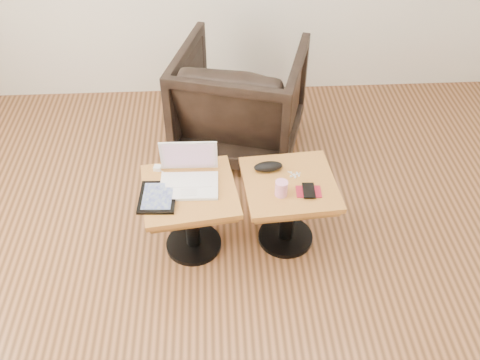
{
  "coord_description": "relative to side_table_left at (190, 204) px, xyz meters",
  "views": [
    {
      "loc": [
        -0.22,
        -1.57,
        2.34
      ],
      "look_at": [
        -0.11,
        0.54,
        0.5
      ],
      "focal_mm": 40.0,
      "sensor_mm": 36.0,
      "label": 1
    }
  ],
  "objects": [
    {
      "name": "room_shell",
      "position": [
        0.38,
        -0.54,
        1.02
      ],
      "size": [
        4.52,
        4.52,
        2.71
      ],
      "color": "#50311A",
      "rests_on": "ground"
    },
    {
      "name": "side_table_left",
      "position": [
        0.0,
        0.0,
        0.0
      ],
      "size": [
        0.55,
        0.55,
        0.45
      ],
      "rotation": [
        0.0,
        0.0,
        0.13
      ],
      "color": "black",
      "rests_on": "ground"
    },
    {
      "name": "side_table_right",
      "position": [
        0.54,
        0.03,
        0.0
      ],
      "size": [
        0.53,
        0.53,
        0.45
      ],
      "rotation": [
        0.0,
        0.0,
        0.08
      ],
      "color": "black",
      "rests_on": "ground"
    },
    {
      "name": "laptop",
      "position": [
        0.0,
        0.06,
        0.16
      ],
      "size": [
        0.31,
        0.26,
        0.22
      ],
      "rotation": [
        0.0,
        0.0,
        -0.02
      ],
      "color": "white",
      "rests_on": "side_table_left"
    },
    {
      "name": "tablet",
      "position": [
        -0.16,
        -0.06,
        0.12
      ],
      "size": [
        0.2,
        0.25,
        0.02
      ],
      "rotation": [
        0.0,
        0.0,
        -0.05
      ],
      "color": "black",
      "rests_on": "side_table_left"
    },
    {
      "name": "charging_adapter",
      "position": [
        -0.18,
        0.17,
        0.12
      ],
      "size": [
        0.05,
        0.05,
        0.02
      ],
      "primitive_type": "cube",
      "rotation": [
        0.0,
        0.0,
        -0.21
      ],
      "color": "white",
      "rests_on": "side_table_left"
    },
    {
      "name": "glasses_case",
      "position": [
        0.43,
        0.13,
        0.14
      ],
      "size": [
        0.17,
        0.09,
        0.05
      ],
      "primitive_type": "ellipsoid",
      "rotation": [
        0.0,
        0.0,
        0.1
      ],
      "color": "black",
      "rests_on": "side_table_right"
    },
    {
      "name": "striped_cup",
      "position": [
        0.48,
        -0.07,
        0.15
      ],
      "size": [
        0.08,
        0.08,
        0.09
      ],
      "primitive_type": "cylinder",
      "rotation": [
        0.0,
        0.0,
        0.2
      ],
      "color": "#E83E88",
      "rests_on": "side_table_right"
    },
    {
      "name": "earbuds_tangle",
      "position": [
        0.57,
        0.08,
        0.12
      ],
      "size": [
        0.06,
        0.05,
        0.01
      ],
      "color": "white",
      "rests_on": "side_table_right"
    },
    {
      "name": "phone_on_sleeve",
      "position": [
        0.63,
        -0.06,
        0.12
      ],
      "size": [
        0.14,
        0.12,
        0.02
      ],
      "rotation": [
        0.0,
        0.0,
        -0.05
      ],
      "color": "maroon",
      "rests_on": "side_table_right"
    },
    {
      "name": "armchair",
      "position": [
        0.32,
        0.96,
        0.04
      ],
      "size": [
        0.99,
        1.01,
        0.75
      ],
      "primitive_type": "imported",
      "rotation": [
        0.0,
        0.0,
        2.86
      ],
      "color": "black",
      "rests_on": "ground"
    }
  ]
}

